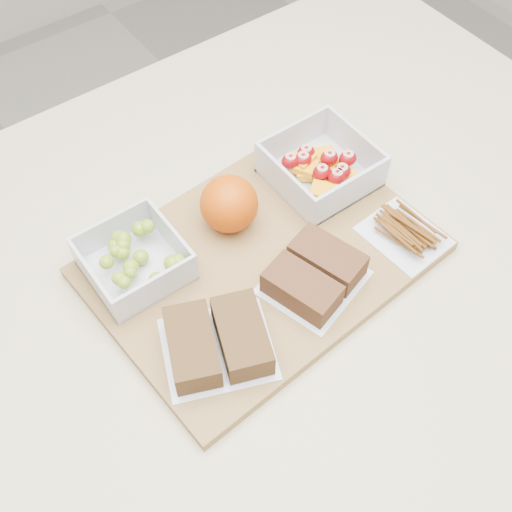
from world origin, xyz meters
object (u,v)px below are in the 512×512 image
object	(u,v)px
cutting_board	(262,259)
fruit_container	(320,168)
pretzel_bag	(405,231)
orange	(229,204)
grape_container	(135,259)
sandwich_bag_left	(217,342)
sandwich_bag_center	(315,274)

from	to	relation	value
cutting_board	fruit_container	size ratio (longest dim) A/B	3.22
cutting_board	pretzel_bag	distance (m)	0.19
orange	pretzel_bag	bearing A→B (deg)	-41.95
cutting_board	pretzel_bag	bearing A→B (deg)	-30.74
cutting_board	orange	xyz separation A→B (m)	(-0.00, 0.07, 0.05)
orange	cutting_board	bearing A→B (deg)	-88.06
grape_container	orange	distance (m)	0.14
cutting_board	orange	bearing A→B (deg)	87.95
grape_container	sandwich_bag_left	bearing A→B (deg)	-83.41
sandwich_bag_center	grape_container	bearing A→B (deg)	138.31
fruit_container	sandwich_bag_center	xyz separation A→B (m)	(-0.12, -0.13, -0.00)
sandwich_bag_left	sandwich_bag_center	distance (m)	0.15
fruit_container	sandwich_bag_left	distance (m)	0.30
orange	sandwich_bag_left	xyz separation A→B (m)	(-0.12, -0.15, -0.02)
grape_container	fruit_container	distance (m)	0.28
pretzel_bag	cutting_board	bearing A→B (deg)	153.25
fruit_container	sandwich_bag_left	world-z (taller)	fruit_container
grape_container	sandwich_bag_left	size ratio (longest dim) A/B	0.73
cutting_board	sandwich_bag_left	xyz separation A→B (m)	(-0.12, -0.08, 0.03)
grape_container	orange	size ratio (longest dim) A/B	1.52
sandwich_bag_center	pretzel_bag	xyz separation A→B (m)	(0.14, -0.01, -0.01)
cutting_board	grape_container	bearing A→B (deg)	147.18
cutting_board	sandwich_bag_center	world-z (taller)	sandwich_bag_center
cutting_board	pretzel_bag	xyz separation A→B (m)	(0.17, -0.09, 0.02)
sandwich_bag_center	orange	bearing A→B (deg)	101.81
orange	sandwich_bag_center	distance (m)	0.14
sandwich_bag_center	fruit_container	bearing A→B (deg)	48.31
grape_container	orange	world-z (taller)	orange
grape_container	sandwich_bag_center	xyz separation A→B (m)	(0.17, -0.15, -0.00)
grape_container	sandwich_bag_left	distance (m)	0.16
orange	sandwich_bag_center	bearing A→B (deg)	-78.19
orange	pretzel_bag	size ratio (longest dim) A/B	0.69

